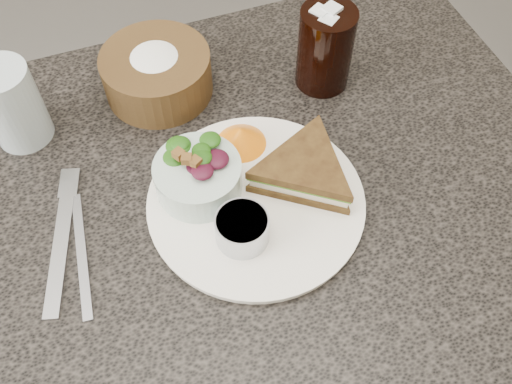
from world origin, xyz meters
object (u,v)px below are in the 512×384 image
at_px(dining_table, 227,311).
at_px(salad_bowl, 198,173).
at_px(sandwich, 305,170).
at_px(bread_basket, 156,68).
at_px(dressing_ramekin, 242,229).
at_px(cola_glass, 326,45).
at_px(water_glass, 12,105).
at_px(dinner_plate, 256,202).

xyz_separation_m(dining_table, salad_bowl, (-0.01, 0.02, 0.42)).
xyz_separation_m(sandwich, bread_basket, (-0.13, 0.23, 0.01)).
distance_m(dining_table, dressing_ramekin, 0.41).
relative_size(sandwich, cola_glass, 1.15).
bearing_deg(water_glass, cola_glass, -6.23).
relative_size(salad_bowl, bread_basket, 0.71).
relative_size(cola_glass, water_glass, 1.15).
bearing_deg(cola_glass, sandwich, -120.78).
relative_size(dinner_plate, dressing_ramekin, 4.19).
height_order(dressing_ramekin, cola_glass, cola_glass).
relative_size(dinner_plate, water_glass, 2.33).
xyz_separation_m(sandwich, cola_glass, (0.10, 0.17, 0.04)).
bearing_deg(salad_bowl, water_glass, 137.87).
distance_m(dining_table, water_glass, 0.53).
bearing_deg(salad_bowl, sandwich, -14.81).
xyz_separation_m(salad_bowl, water_glass, (-0.20, 0.18, 0.02)).
relative_size(dining_table, dressing_ramekin, 15.12).
height_order(dressing_ramekin, bread_basket, bread_basket).
xyz_separation_m(sandwich, salad_bowl, (-0.13, 0.03, 0.01)).
bearing_deg(cola_glass, dinner_plate, -133.84).
bearing_deg(dressing_ramekin, bread_basket, 95.84).
relative_size(dressing_ramekin, water_glass, 0.56).
distance_m(salad_bowl, cola_glass, 0.27).
bearing_deg(bread_basket, dressing_ramekin, -84.16).
height_order(salad_bowl, water_glass, water_glass).
relative_size(bread_basket, water_glass, 1.33).
bearing_deg(bread_basket, cola_glass, -15.37).
bearing_deg(salad_bowl, dining_table, -52.66).
bearing_deg(dinner_plate, sandwich, 6.64).
height_order(dining_table, bread_basket, bread_basket).
height_order(dining_table, water_glass, water_glass).
bearing_deg(dining_table, salad_bowl, 127.34).
height_order(salad_bowl, bread_basket, bread_basket).
xyz_separation_m(salad_bowl, dressing_ramekin, (0.03, -0.09, -0.01)).
distance_m(dressing_ramekin, bread_basket, 0.29).
bearing_deg(salad_bowl, dressing_ramekin, -72.53).
xyz_separation_m(dining_table, water_glass, (-0.22, 0.20, 0.43)).
bearing_deg(dressing_ramekin, dining_table, 100.90).
relative_size(sandwich, dressing_ramekin, 2.38).
xyz_separation_m(dinner_plate, dressing_ramekin, (-0.03, -0.05, 0.03)).
xyz_separation_m(bread_basket, water_glass, (-0.20, -0.02, 0.01)).
bearing_deg(cola_glass, bread_basket, 164.63).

